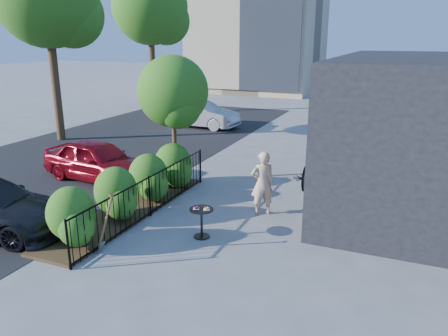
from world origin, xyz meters
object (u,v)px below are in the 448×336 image
at_px(car_silver, 199,114).
at_px(street_tree_near, 47,1).
at_px(shovel, 105,227).
at_px(patio_tree, 174,96).
at_px(woman, 262,183).
at_px(cafe_table, 202,218).
at_px(street_tree_far, 150,11).
at_px(car_red, 98,160).

bearing_deg(car_silver, street_tree_near, 141.63).
bearing_deg(shovel, patio_tree, 101.28).
distance_m(patio_tree, woman, 4.14).
distance_m(patio_tree, shovel, 5.44).
relative_size(cafe_table, car_silver, 0.18).
relative_size(patio_tree, woman, 2.31).
distance_m(street_tree_far, car_red, 14.14).
xyz_separation_m(cafe_table, car_red, (-4.97, 2.54, 0.17)).
relative_size(shovel, car_silver, 0.35).
bearing_deg(car_silver, cafe_table, -150.86).
distance_m(street_tree_near, shovel, 13.00).
distance_m(patio_tree, street_tree_far, 13.95).
bearing_deg(car_red, street_tree_far, 30.80).
bearing_deg(woman, street_tree_near, -56.59).
distance_m(cafe_table, woman, 2.11).
relative_size(car_red, car_silver, 0.93).
distance_m(patio_tree, car_red, 3.33).
height_order(street_tree_far, cafe_table, street_tree_far).
distance_m(woman, car_red, 5.86).
bearing_deg(shovel, street_tree_far, 118.32).
bearing_deg(patio_tree, street_tree_far, 124.51).
xyz_separation_m(street_tree_far, cafe_table, (10.22, -14.57, -5.43)).
bearing_deg(car_red, patio_tree, -64.09).
distance_m(cafe_table, shovel, 2.18).
bearing_deg(shovel, cafe_table, 45.02).
height_order(street_tree_far, woman, street_tree_far).
relative_size(patio_tree, street_tree_far, 0.48).
height_order(shovel, car_silver, shovel).
relative_size(street_tree_far, car_silver, 1.99).
bearing_deg(woman, street_tree_far, -82.58).
bearing_deg(woman, car_red, -40.00).
bearing_deg(car_red, shovel, -132.76).
bearing_deg(street_tree_far, patio_tree, -55.49).
bearing_deg(street_tree_far, car_silver, -33.00).
xyz_separation_m(patio_tree, car_red, (-2.45, -0.83, -2.10)).
distance_m(street_tree_near, woman, 13.04).
distance_m(street_tree_near, car_silver, 8.56).
xyz_separation_m(patio_tree, street_tree_near, (-7.70, 3.20, 3.15)).
height_order(shovel, car_red, shovel).
bearing_deg(car_red, cafe_table, -109.85).
bearing_deg(cafe_table, patio_tree, 126.80).
xyz_separation_m(street_tree_near, car_silver, (4.47, 5.10, -5.23)).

